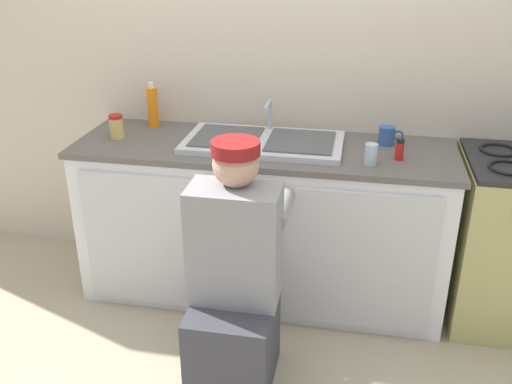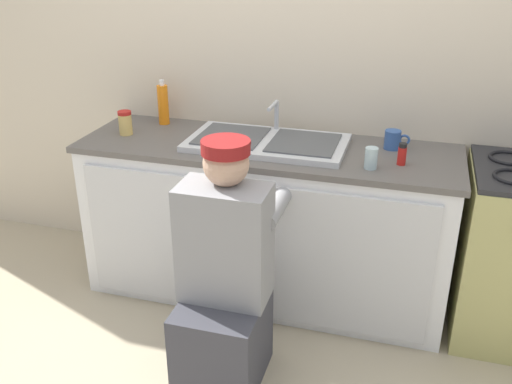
{
  "view_description": "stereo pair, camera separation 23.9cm",
  "coord_description": "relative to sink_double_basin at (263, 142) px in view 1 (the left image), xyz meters",
  "views": [
    {
      "loc": [
        0.48,
        -2.4,
        1.85
      ],
      "look_at": [
        0.0,
        0.1,
        0.69
      ],
      "focal_mm": 40.0,
      "sensor_mm": 36.0,
      "label": 1
    },
    {
      "loc": [
        0.71,
        -2.34,
        1.85
      ],
      "look_at": [
        0.0,
        0.1,
        0.69
      ],
      "focal_mm": 40.0,
      "sensor_mm": 36.0,
      "label": 2
    }
  ],
  "objects": [
    {
      "name": "coffee_mug",
      "position": [
        0.62,
        0.13,
        0.03
      ],
      "size": [
        0.13,
        0.08,
        0.09
      ],
      "color": "#335699",
      "rests_on": "countertop"
    },
    {
      "name": "back_wall",
      "position": [
        0.0,
        0.35,
        0.37
      ],
      "size": [
        6.0,
        0.1,
        2.5
      ],
      "primitive_type": "cube",
      "color": "beige",
      "rests_on": "ground_plane"
    },
    {
      "name": "counter_cabinet",
      "position": [
        0.0,
        -0.01,
        -0.47
      ],
      "size": [
        1.9,
        0.62,
        0.83
      ],
      "color": "white",
      "rests_on": "ground_plane"
    },
    {
      "name": "water_glass",
      "position": [
        0.54,
        -0.17,
        0.03
      ],
      "size": [
        0.06,
        0.06,
        0.1
      ],
      "color": "#ADC6CC",
      "rests_on": "countertop"
    },
    {
      "name": "countertop",
      "position": [
        0.0,
        -0.0,
        -0.03
      ],
      "size": [
        1.94,
        0.62,
        0.03
      ],
      "primitive_type": "cube",
      "color": "#5B5651",
      "rests_on": "counter_cabinet"
    },
    {
      "name": "ground_plane",
      "position": [
        0.0,
        -0.3,
        -0.88
      ],
      "size": [
        12.0,
        12.0,
        0.0
      ],
      "primitive_type": "plane",
      "color": "tan"
    },
    {
      "name": "spice_bottle_red",
      "position": [
        0.67,
        -0.08,
        0.03
      ],
      "size": [
        0.04,
        0.04,
        0.1
      ],
      "color": "red",
      "rests_on": "countertop"
    },
    {
      "name": "sink_double_basin",
      "position": [
        0.0,
        0.0,
        0.0
      ],
      "size": [
        0.8,
        0.44,
        0.19
      ],
      "color": "silver",
      "rests_on": "countertop"
    },
    {
      "name": "soap_bottle_orange",
      "position": [
        -0.66,
        0.19,
        0.09
      ],
      "size": [
        0.06,
        0.06,
        0.25
      ],
      "color": "orange",
      "rests_on": "countertop"
    },
    {
      "name": "plumber_person",
      "position": [
        -0.0,
        -0.69,
        -0.42
      ],
      "size": [
        0.42,
        0.61,
        1.1
      ],
      "color": "#3F3F47",
      "rests_on": "ground_plane"
    },
    {
      "name": "condiment_jar",
      "position": [
        -0.77,
        -0.04,
        0.05
      ],
      "size": [
        0.07,
        0.07,
        0.13
      ],
      "color": "#DBB760",
      "rests_on": "countertop"
    }
  ]
}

